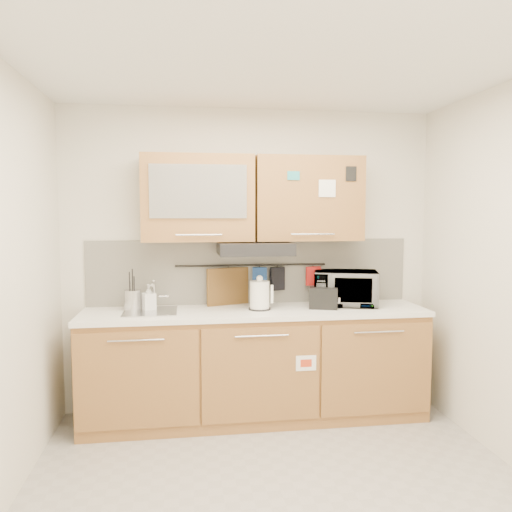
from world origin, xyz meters
name	(u,v)px	position (x,y,z in m)	size (l,w,h in m)	color
floor	(283,498)	(0.00, 0.00, 0.00)	(3.20, 3.20, 0.00)	#9E9993
ceiling	(286,53)	(0.00, 0.00, 2.60)	(3.20, 3.20, 0.00)	white
wall_back	(251,260)	(0.00, 1.50, 1.30)	(3.20, 3.20, 0.00)	silver
base_cabinet	(256,370)	(0.00, 1.19, 0.41)	(2.80, 0.64, 0.88)	#A86A3B
countertop	(256,312)	(0.00, 1.19, 0.90)	(2.82, 0.62, 0.04)	white
backsplash	(251,271)	(0.00, 1.49, 1.20)	(2.80, 0.02, 0.56)	silver
upper_cabinets	(253,199)	(0.00, 1.32, 1.83)	(1.82, 0.37, 0.70)	#A86A3B
range_hood	(255,248)	(0.00, 1.25, 1.42)	(0.60, 0.46, 0.10)	black
sink	(151,311)	(-0.85, 1.21, 0.92)	(0.42, 0.40, 0.26)	silver
utensil_rail	(252,265)	(0.00, 1.45, 1.26)	(0.02, 0.02, 1.30)	black
utensil_crock	(133,300)	(-1.00, 1.29, 1.01)	(0.14, 0.14, 0.34)	#B1B0B5
kettle	(260,296)	(0.03, 1.19, 1.03)	(0.20, 0.18, 0.28)	white
toaster	(324,298)	(0.56, 1.15, 1.01)	(0.26, 0.20, 0.18)	black
microwave	(346,288)	(0.80, 1.29, 1.07)	(0.53, 0.36, 0.29)	#999999
soap_bottle	(149,298)	(-0.87, 1.27, 1.03)	(0.10, 0.10, 0.21)	#999999
cutting_board	(229,296)	(-0.20, 1.44, 1.00)	(0.39, 0.03, 0.48)	brown
oven_mitt	(260,279)	(0.07, 1.44, 1.14)	(0.12, 0.03, 0.21)	navy
dark_pouch	(278,279)	(0.23, 1.44, 1.14)	(0.13, 0.04, 0.20)	black
pot_holder	(313,276)	(0.55, 1.44, 1.16)	(0.13, 0.02, 0.17)	#AE1917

